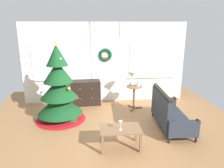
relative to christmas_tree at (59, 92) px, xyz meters
The scene contains 11 objects.
ground_plane 1.70m from the christmas_tree, 29.19° to the right, with size 6.76×6.76×0.00m, color #996B42.
back_wall_with_door 1.95m from the christmas_tree, 45.48° to the left, with size 5.20×0.19×2.55m.
christmas_tree is the anchor object (origin of this frame).
dresser_cabinet 1.31m from the christmas_tree, 57.30° to the left, with size 0.92×0.48×0.78m.
settee_sofa 2.83m from the christmas_tree, 16.12° to the right, with size 0.79×1.59×0.96m.
side_table 2.20m from the christmas_tree, 14.49° to the left, with size 0.50×0.48×0.71m.
table_lamp 2.15m from the christmas_tree, 15.93° to the left, with size 0.28×0.28×0.44m.
flower_vase 2.27m from the christmas_tree, 12.39° to the left, with size 0.11×0.10×0.35m.
coffee_table 2.11m from the christmas_tree, 47.42° to the right, with size 0.85×0.53×0.44m.
wine_glass 2.13m from the christmas_tree, 49.03° to the right, with size 0.08×0.08×0.20m.
gift_box 0.80m from the christmas_tree, 29.30° to the right, with size 0.17×0.15×0.17m, color #266633.
Camera 1 is at (-0.53, -4.72, 2.49)m, focal length 34.44 mm.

